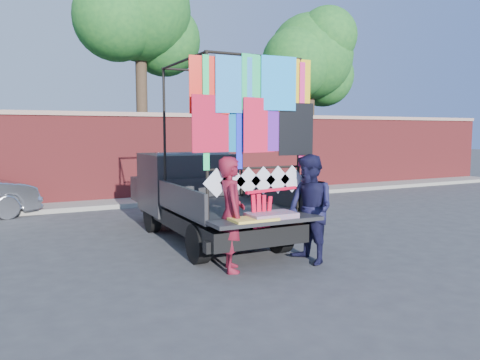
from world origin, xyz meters
name	(u,v)px	position (x,y,z in m)	size (l,w,h in m)	color
ground	(217,260)	(0.00, 0.00, 0.00)	(90.00, 90.00, 0.00)	#38383A
brick_wall	(120,156)	(0.00, 7.00, 1.33)	(30.00, 0.45, 2.61)	maroon
curb	(127,203)	(0.00, 6.30, 0.06)	(30.00, 1.20, 0.12)	gray
tree_mid	(141,14)	(1.02, 8.12, 5.70)	(4.20, 3.30, 7.73)	#38281C
tree_right	(312,59)	(7.52, 8.12, 4.75)	(4.20, 3.30, 6.62)	#38281C
pickup_truck	(196,194)	(0.40, 1.94, 0.81)	(2.02, 5.08, 3.20)	black
woman	(231,214)	(-0.04, -0.62, 0.85)	(0.62, 0.41, 1.70)	maroon
man	(310,209)	(1.23, -0.80, 0.85)	(0.83, 0.65, 1.71)	#151536
streamer_bundle	(266,204)	(0.49, -0.72, 0.98)	(0.99, 0.27, 0.69)	red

